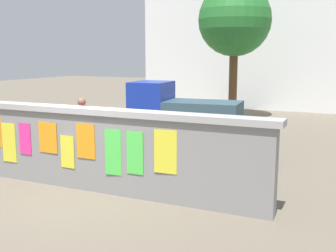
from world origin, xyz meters
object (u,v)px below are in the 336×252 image
Objects in this scene: auto_rickshaw_truck at (179,111)px; motorcycle at (241,145)px; person_walking at (82,121)px; tree_roadside at (235,20)px; bicycle_near at (76,134)px; bicycle_far at (230,170)px.

auto_rickshaw_truck is 3.59m from motorcycle.
person_walking is (-1.32, -3.53, 0.09)m from auto_rickshaw_truck.
auto_rickshaw_truck is 5.85m from tree_roadside.
tree_roadside is at bearing 68.22° from bicycle_near.
bicycle_far is 1.04× the size of person_walking.
motorcycle is 0.33× the size of tree_roadside.
bicycle_near is 5.74m from bicycle_far.
bicycle_near is at bearing -111.78° from tree_roadside.
bicycle_near reaches higher than motorcycle.
tree_roadside reaches higher than bicycle_far.
bicycle_far is at bearing -19.92° from bicycle_near.
bicycle_near is 1.05× the size of person_walking.
auto_rickshaw_truck is at bearing 124.44° from bicycle_far.
bicycle_near is 1.72m from person_walking.
auto_rickshaw_truck is 2.20× the size of bicycle_near.
motorcycle is at bearing 0.49° from bicycle_near.
person_walking is at bearing -101.96° from tree_roadside.
bicycle_far is at bearing -55.56° from auto_rickshaw_truck.
person_walking reaches higher than motorcycle.
tree_roadside is (2.88, 7.21, 3.80)m from bicycle_near.
motorcycle is 5.12m from bicycle_near.
tree_roadside is (-2.52, 9.17, 3.80)m from bicycle_far.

